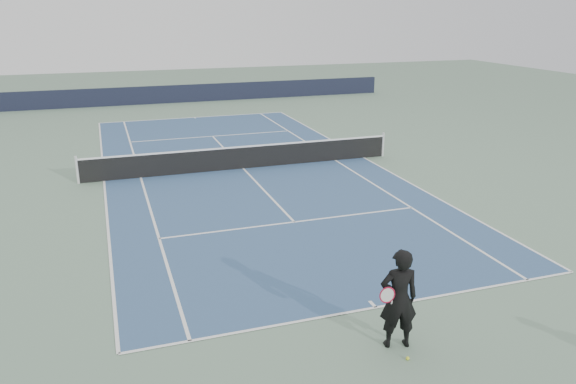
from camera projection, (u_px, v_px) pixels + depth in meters
name	position (u px, v px, depth m)	size (l,w,h in m)	color
ground	(243.00, 169.00, 23.11)	(80.00, 80.00, 0.00)	slate
court_surface	(243.00, 169.00, 23.11)	(10.97, 23.77, 0.01)	#325077
tennis_net	(243.00, 157.00, 22.95)	(12.90, 0.10, 1.07)	silver
windscreen_far	(180.00, 94.00, 39.02)	(30.00, 0.25, 1.20)	black
tennis_player	(399.00, 299.00, 10.73)	(0.89, 0.70, 2.05)	black
tennis_ball	(408.00, 358.00, 10.58)	(0.07, 0.07, 0.07)	yellow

